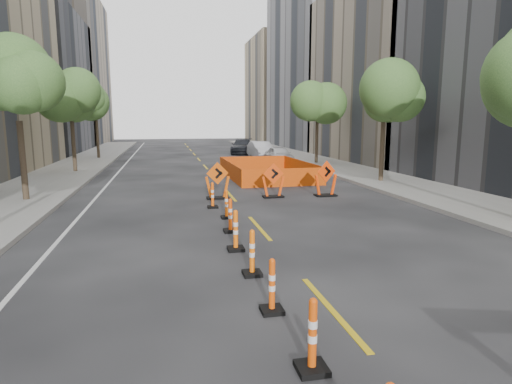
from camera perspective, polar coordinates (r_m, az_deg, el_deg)
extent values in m
plane|color=black|center=(9.72, 5.56, -10.50)|extent=(140.00, 140.00, 0.00)
cube|color=gray|center=(21.85, -28.34, -0.15)|extent=(4.00, 90.00, 0.15)
cube|color=gray|center=(24.04, 17.52, 1.35)|extent=(4.00, 90.00, 0.15)
cube|color=#4C4C51|center=(50.09, -29.20, 12.59)|extent=(12.00, 16.00, 14.00)
cube|color=gray|center=(66.18, -25.17, 14.48)|extent=(12.00, 20.00, 20.00)
cube|color=gray|center=(38.22, 19.93, 14.53)|extent=(12.00, 16.00, 14.00)
cube|color=gray|center=(53.17, 10.41, 16.63)|extent=(12.00, 18.00, 20.00)
cube|color=tan|center=(70.30, 4.51, 13.36)|extent=(12.00, 14.00, 16.00)
cylinder|color=#382B1E|center=(19.59, -28.62, 3.27)|extent=(0.24, 0.24, 3.15)
sphere|color=#345F28|center=(19.55, -29.33, 11.96)|extent=(2.80, 2.80, 2.80)
cylinder|color=#382B1E|center=(29.29, -23.12, 5.38)|extent=(0.24, 0.24, 3.15)
sphere|color=#345F28|center=(29.26, -23.50, 11.19)|extent=(2.80, 2.80, 2.80)
cylinder|color=#382B1E|center=(39.13, -20.35, 6.42)|extent=(0.24, 0.24, 3.15)
sphere|color=#345F28|center=(39.11, -20.61, 10.77)|extent=(2.80, 2.80, 2.80)
cylinder|color=#382B1E|center=(23.59, 16.43, 4.92)|extent=(0.24, 0.24, 3.15)
sphere|color=#345F28|center=(23.56, 16.78, 12.15)|extent=(2.80, 2.80, 2.80)
cylinder|color=#382B1E|center=(32.72, 8.08, 6.41)|extent=(0.24, 0.24, 3.15)
sphere|color=#345F28|center=(32.69, 8.21, 11.62)|extent=(2.80, 2.80, 2.80)
imported|color=silver|center=(33.23, 3.12, 4.97)|extent=(1.64, 3.95, 1.34)
imported|color=#B4B3B9|center=(37.78, 0.65, 5.64)|extent=(1.77, 4.52, 1.47)
imported|color=black|center=(42.88, -1.83, 6.10)|extent=(3.23, 5.40, 1.47)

